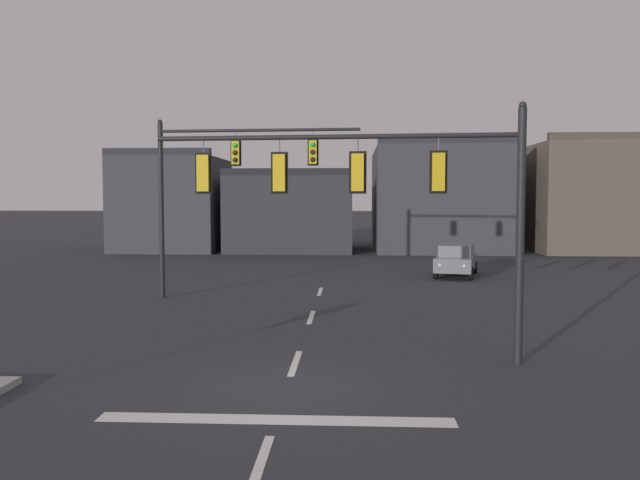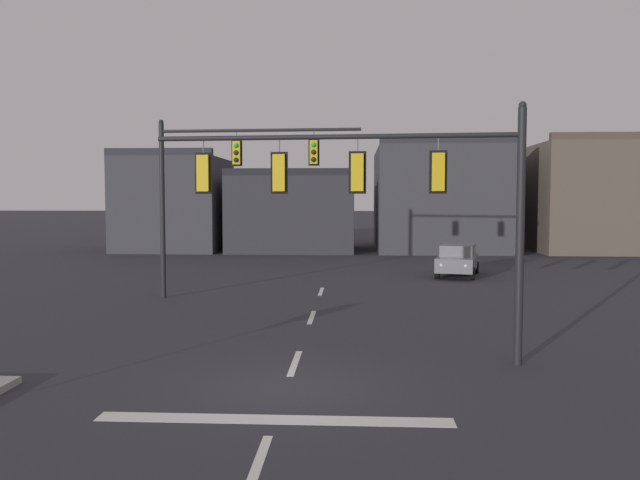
# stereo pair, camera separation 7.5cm
# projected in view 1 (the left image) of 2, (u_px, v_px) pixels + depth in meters

# --- Properties ---
(ground_plane) EXTENTS (400.00, 400.00, 0.00)m
(ground_plane) POSITION_uv_depth(u_px,v_px,m) (287.00, 387.00, 13.52)
(ground_plane) COLOR #2B2B30
(stop_bar_paint) EXTENTS (6.40, 0.50, 0.01)m
(stop_bar_paint) POSITION_uv_depth(u_px,v_px,m) (276.00, 419.00, 11.53)
(stop_bar_paint) COLOR silver
(stop_bar_paint) RESTS_ON ground
(lane_centreline) EXTENTS (0.16, 26.40, 0.01)m
(lane_centreline) POSITION_uv_depth(u_px,v_px,m) (295.00, 363.00, 15.51)
(lane_centreline) COLOR silver
(lane_centreline) RESTS_ON ground
(signal_mast_near_side) EXTENTS (8.88, 0.89, 6.19)m
(signal_mast_near_side) POSITION_uv_depth(u_px,v_px,m) (384.00, 186.00, 15.53)
(signal_mast_near_side) COLOR black
(signal_mast_near_side) RESTS_ON ground
(signal_mast_far_side) EXTENTS (7.94, 0.65, 7.04)m
(signal_mast_far_side) POSITION_uv_depth(u_px,v_px,m) (217.00, 175.00, 25.22)
(signal_mast_far_side) COLOR black
(signal_mast_far_side) RESTS_ON ground
(car_lot_nearside) EXTENTS (2.82, 4.71, 1.61)m
(car_lot_nearside) POSITION_uv_depth(u_px,v_px,m) (456.00, 259.00, 33.01)
(car_lot_nearside) COLOR slate
(car_lot_nearside) RESTS_ON ground
(building_row) EXTENTS (41.26, 13.32, 8.46)m
(building_row) POSITION_uv_depth(u_px,v_px,m) (411.00, 202.00, 49.89)
(building_row) COLOR #38383D
(building_row) RESTS_ON ground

